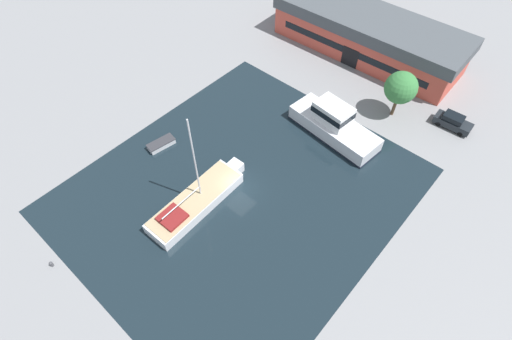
{
  "coord_description": "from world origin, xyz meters",
  "views": [
    {
      "loc": [
        17.53,
        -17.22,
        33.41
      ],
      "look_at": [
        0.0,
        2.5,
        1.0
      ],
      "focal_mm": 28.0,
      "sensor_mm": 36.0,
      "label": 1
    }
  ],
  "objects_px": {
    "warehouse_building": "(368,34)",
    "quay_tree_near_building": "(401,88)",
    "sailboat_moored": "(197,201)",
    "small_dinghy": "(161,144)",
    "parked_car": "(453,122)",
    "motor_cruiser": "(334,124)"
  },
  "relations": [
    {
      "from": "warehouse_building",
      "to": "sailboat_moored",
      "type": "bearing_deg",
      "value": -88.8
    },
    {
      "from": "warehouse_building",
      "to": "motor_cruiser",
      "type": "bearing_deg",
      "value": -71.77
    },
    {
      "from": "quay_tree_near_building",
      "to": "parked_car",
      "type": "bearing_deg",
      "value": 22.91
    },
    {
      "from": "motor_cruiser",
      "to": "small_dinghy",
      "type": "height_order",
      "value": "motor_cruiser"
    },
    {
      "from": "warehouse_building",
      "to": "small_dinghy",
      "type": "xyz_separation_m",
      "value": [
        -7.38,
        -31.01,
        -2.42
      ]
    },
    {
      "from": "parked_car",
      "to": "motor_cruiser",
      "type": "height_order",
      "value": "motor_cruiser"
    },
    {
      "from": "sailboat_moored",
      "to": "small_dinghy",
      "type": "distance_m",
      "value": 9.38
    },
    {
      "from": "warehouse_building",
      "to": "parked_car",
      "type": "relative_size",
      "value": 6.19
    },
    {
      "from": "warehouse_building",
      "to": "quay_tree_near_building",
      "type": "height_order",
      "value": "quay_tree_near_building"
    },
    {
      "from": "quay_tree_near_building",
      "to": "small_dinghy",
      "type": "height_order",
      "value": "quay_tree_near_building"
    },
    {
      "from": "sailboat_moored",
      "to": "small_dinghy",
      "type": "height_order",
      "value": "sailboat_moored"
    },
    {
      "from": "motor_cruiser",
      "to": "quay_tree_near_building",
      "type": "bearing_deg",
      "value": -19.44
    },
    {
      "from": "quay_tree_near_building",
      "to": "sailboat_moored",
      "type": "bearing_deg",
      "value": -107.65
    },
    {
      "from": "sailboat_moored",
      "to": "small_dinghy",
      "type": "xyz_separation_m",
      "value": [
        -8.94,
        2.81,
        -0.36
      ]
    },
    {
      "from": "sailboat_moored",
      "to": "small_dinghy",
      "type": "relative_size",
      "value": 3.61
    },
    {
      "from": "warehouse_building",
      "to": "motor_cruiser",
      "type": "distance_m",
      "value": 17.56
    },
    {
      "from": "warehouse_building",
      "to": "parked_car",
      "type": "xyz_separation_m",
      "value": [
        15.8,
        -6.27,
        -1.9
      ]
    },
    {
      "from": "sailboat_moored",
      "to": "motor_cruiser",
      "type": "xyz_separation_m",
      "value": [
        4.33,
        17.34,
        0.74
      ]
    },
    {
      "from": "motor_cruiser",
      "to": "parked_car",
      "type": "bearing_deg",
      "value": -38.14
    },
    {
      "from": "parked_car",
      "to": "sailboat_moored",
      "type": "bearing_deg",
      "value": -29.93
    },
    {
      "from": "parked_car",
      "to": "small_dinghy",
      "type": "xyz_separation_m",
      "value": [
        -23.18,
        -24.74,
        -0.51
      ]
    },
    {
      "from": "quay_tree_near_building",
      "to": "parked_car",
      "type": "xyz_separation_m",
      "value": [
        6.32,
        2.67,
        -3.21
      ]
    }
  ]
}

